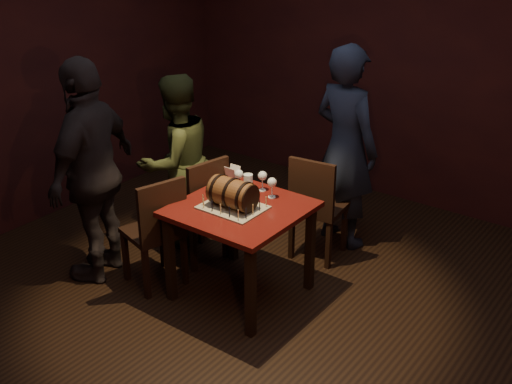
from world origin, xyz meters
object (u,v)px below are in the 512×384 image
person_left_front (93,171)px  person_back (345,147)px  pint_of_ale (248,184)px  pub_table (241,220)px  wine_glass_mid (262,177)px  chair_left_front (158,227)px  chair_back (316,203)px  person_left_rear (176,162)px  wine_glass_right (272,183)px  wine_glass_left (239,175)px  chair_left_rear (202,205)px  barrel_cake (233,193)px

person_left_front → person_back: bearing=124.8°
pint_of_ale → pub_table: bearing=-65.5°
person_back → wine_glass_mid: bearing=88.1°
pint_of_ale → chair_left_front: chair_left_front is taller
chair_back → person_left_rear: bearing=-158.7°
chair_left_front → wine_glass_right: bearing=40.5°
person_left_front → wine_glass_left: bearing=109.5°
chair_back → chair_left_rear: same height
person_left_rear → pint_of_ale: bearing=92.8°
pub_table → chair_back: chair_back is taller
wine_glass_right → person_back: (0.09, 0.95, 0.02)m
wine_glass_mid → pint_of_ale: 0.12m
wine_glass_mid → chair_back: size_ratio=0.17×
person_left_front → chair_back: bearing=116.5°
wine_glass_right → person_left_front: (-1.20, -0.70, 0.03)m
person_back → person_left_rear: (-1.15, -0.87, -0.13)m
chair_back → chair_left_front: 1.32m
person_back → chair_left_front: bearing=75.6°
wine_glass_left → chair_left_front: size_ratio=0.17×
chair_back → chair_left_front: (-0.74, -1.09, 0.00)m
person_back → person_left_rear: size_ratio=1.17×
chair_back → chair_left_rear: bearing=-141.4°
wine_glass_right → chair_left_rear: chair_left_rear is taller
pub_table → person_back: bearing=81.7°
pub_table → chair_back: bearing=78.2°
barrel_cake → chair_left_rear: size_ratio=0.42×
pint_of_ale → person_back: person_back is taller
chair_left_front → person_left_front: bearing=-166.5°
chair_left_front → pub_table: bearing=27.4°
barrel_cake → chair_left_front: barrel_cake is taller
wine_glass_right → person_left_front: person_left_front is taller
wine_glass_right → chair_back: bearing=81.9°
wine_glass_right → chair_back: 0.63m
wine_glass_left → wine_glass_right: size_ratio=1.00×
chair_left_front → person_back: (0.75, 1.52, 0.36)m
chair_back → chair_left_rear: size_ratio=1.00×
person_left_rear → wine_glass_left: bearing=92.6°
wine_glass_right → wine_glass_left: bearing=-175.3°
barrel_cake → chair_left_front: bearing=-155.8°
barrel_cake → wine_glass_left: 0.35m
wine_glass_mid → wine_glass_right: (0.13, -0.06, 0.00)m
barrel_cake → pub_table: bearing=61.1°
person_left_rear → barrel_cake: bearing=77.3°
pint_of_ale → wine_glass_right: bearing=10.0°
pint_of_ale → chair_left_rear: size_ratio=0.16×
person_back → wine_glass_right: bearing=96.7°
pub_table → person_left_rear: size_ratio=0.59×
person_left_rear → chair_left_rear: bearing=81.0°
pub_table → wine_glass_mid: (-0.04, 0.33, 0.23)m
wine_glass_left → pint_of_ale: bearing=-6.2°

